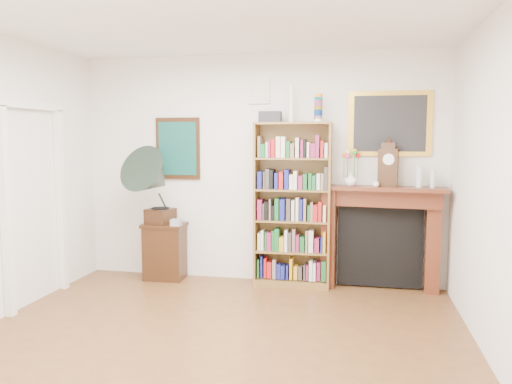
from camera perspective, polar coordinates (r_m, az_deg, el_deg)
room at (r=3.77m, az=-7.01°, el=0.23°), size 4.51×5.01×2.81m
door_casing at (r=5.87m, az=-23.95°, el=0.53°), size 0.08×1.02×2.17m
teal_poster at (r=6.44m, az=-8.92°, el=4.93°), size 0.58×0.04×0.78m
small_picture at (r=6.17m, az=0.32°, el=11.45°), size 0.26×0.04×0.30m
gilt_painting at (r=6.04m, az=15.02°, el=7.55°), size 0.95×0.04×0.75m
bookshelf at (r=5.96m, az=4.17°, el=-0.41°), size 0.91×0.34×2.27m
side_cabinet at (r=6.47m, az=-10.38°, el=-6.67°), size 0.54×0.40×0.71m
fireplace at (r=6.05m, az=14.01°, el=-4.06°), size 1.48×0.48×1.23m
gramophone at (r=6.22m, az=-11.54°, el=1.28°), size 0.76×0.87×0.98m
cd_stack at (r=6.21m, az=-9.13°, el=-3.46°), size 0.13×0.13×0.08m
mantel_clock at (r=5.92m, az=14.87°, el=2.94°), size 0.24×0.16×0.50m
flower_vase at (r=5.90m, az=10.77°, el=1.44°), size 0.19×0.19×0.16m
teacup at (r=5.83m, az=13.53°, el=0.83°), size 0.09×0.09×0.06m
bottle_left at (r=5.93m, az=18.15°, el=1.66°), size 0.07×0.07×0.24m
bottle_right at (r=5.97m, az=19.56°, el=1.44°), size 0.06×0.06×0.20m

